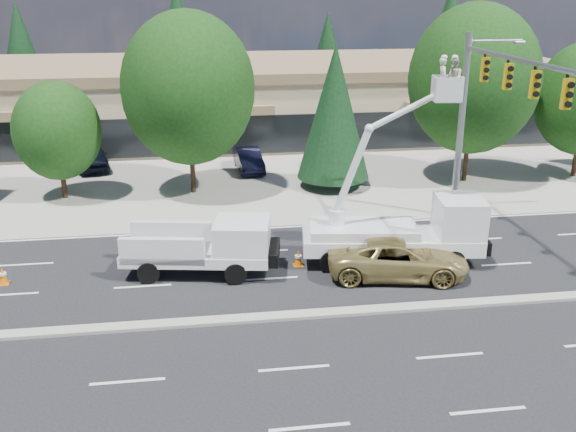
{
  "coord_description": "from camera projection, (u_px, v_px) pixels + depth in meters",
  "views": [
    {
      "loc": [
        -2.54,
        -19.87,
        11.13
      ],
      "look_at": [
        0.81,
        3.84,
        2.4
      ],
      "focal_mm": 40.0,
      "sensor_mm": 36.0,
      "label": 1
    }
  ],
  "objects": [
    {
      "name": "tree_back_a",
      "position": [
        22.0,
        53.0,
        57.57
      ],
      "size": [
        4.9,
        4.9,
        9.65
      ],
      "color": "#332114",
      "rests_on": "ground"
    },
    {
      "name": "traffic_cone_d",
      "position": [
        462.0,
        260.0,
        26.5
      ],
      "size": [
        0.4,
        0.4,
        0.7
      ],
      "color": "orange",
      "rests_on": "ground"
    },
    {
      "name": "tree_front_e",
      "position": [
        334.0,
        112.0,
        35.75
      ],
      "size": [
        4.12,
        4.12,
        8.12
      ],
      "color": "#332114",
      "rests_on": "ground"
    },
    {
      "name": "strip_mall",
      "position": [
        230.0,
        97.0,
        49.55
      ],
      "size": [
        50.4,
        15.4,
        5.5
      ],
      "color": "tan",
      "rests_on": "ground"
    },
    {
      "name": "parked_car_west",
      "position": [
        91.0,
        156.0,
        40.62
      ],
      "size": [
        2.88,
        4.99,
        1.6
      ],
      "primitive_type": "imported",
      "rotation": [
        0.0,
        0.0,
        0.22
      ],
      "color": "black",
      "rests_on": "ground"
    },
    {
      "name": "traffic_cone_a",
      "position": [
        3.0,
        276.0,
        25.06
      ],
      "size": [
        0.4,
        0.4,
        0.7
      ],
      "color": "orange",
      "rests_on": "ground"
    },
    {
      "name": "tree_back_c",
      "position": [
        327.0,
        55.0,
        61.43
      ],
      "size": [
        4.39,
        4.39,
        8.65
      ],
      "color": "#332114",
      "rests_on": "ground"
    },
    {
      "name": "tree_front_d",
      "position": [
        188.0,
        89.0,
        34.2
      ],
      "size": [
        7.15,
        7.15,
        9.92
      ],
      "color": "#332114",
      "rests_on": "ground"
    },
    {
      "name": "ground",
      "position": [
        281.0,
        318.0,
        22.63
      ],
      "size": [
        140.0,
        140.0,
        0.0
      ],
      "primitive_type": "plane",
      "color": "black",
      "rests_on": "ground"
    },
    {
      "name": "tree_front_f",
      "position": [
        474.0,
        79.0,
        36.24
      ],
      "size": [
        7.37,
        7.37,
        10.23
      ],
      "color": "#332114",
      "rests_on": "ground"
    },
    {
      "name": "tree_back_b",
      "position": [
        179.0,
        41.0,
        59.1
      ],
      "size": [
        5.75,
        5.75,
        11.32
      ],
      "color": "#332114",
      "rests_on": "ground"
    },
    {
      "name": "road_median",
      "position": [
        281.0,
        316.0,
        22.61
      ],
      "size": [
        120.0,
        0.55,
        0.12
      ],
      "primitive_type": "cube",
      "color": "#9A968C",
      "rests_on": "ground"
    },
    {
      "name": "traffic_cone_b",
      "position": [
        236.0,
        263.0,
        26.22
      ],
      "size": [
        0.4,
        0.4,
        0.7
      ],
      "color": "orange",
      "rests_on": "ground"
    },
    {
      "name": "tree_back_d",
      "position": [
        448.0,
        38.0,
        62.52
      ],
      "size": [
        5.72,
        5.72,
        11.28
      ],
      "color": "#332114",
      "rests_on": "ground"
    },
    {
      "name": "traffic_cone_c",
      "position": [
        298.0,
        258.0,
        26.68
      ],
      "size": [
        0.4,
        0.4,
        0.7
      ],
      "color": "orange",
      "rests_on": "ground"
    },
    {
      "name": "signal_mast",
      "position": [
        483.0,
        104.0,
        28.43
      ],
      "size": [
        2.76,
        10.16,
        9.0
      ],
      "color": "gray",
      "rests_on": "ground"
    },
    {
      "name": "utility_pickup",
      "position": [
        207.0,
        252.0,
        25.83
      ],
      "size": [
        6.16,
        3.11,
        2.26
      ],
      "rotation": [
        0.0,
        0.0,
        -0.17
      ],
      "color": "white",
      "rests_on": "ground"
    },
    {
      "name": "bucket_truck",
      "position": [
        408.0,
        221.0,
        26.61
      ],
      "size": [
        7.64,
        3.21,
        8.56
      ],
      "rotation": [
        0.0,
        0.0,
        -0.14
      ],
      "color": "white",
      "rests_on": "ground"
    },
    {
      "name": "concrete_apron",
      "position": [
        241.0,
        166.0,
        41.24
      ],
      "size": [
        140.0,
        22.0,
        0.01
      ],
      "primitive_type": "cube",
      "color": "#9A968C",
      "rests_on": "ground"
    },
    {
      "name": "parked_car_east",
      "position": [
        249.0,
        160.0,
        40.16
      ],
      "size": [
        1.79,
        4.25,
        1.36
      ],
      "primitive_type": "imported",
      "rotation": [
        0.0,
        0.0,
        0.09
      ],
      "color": "black",
      "rests_on": "ground"
    },
    {
      "name": "tree_front_c",
      "position": [
        57.0,
        131.0,
        34.0
      ],
      "size": [
        4.6,
        4.6,
        6.38
      ],
      "color": "#332114",
      "rests_on": "ground"
    },
    {
      "name": "minivan",
      "position": [
        398.0,
        258.0,
        25.64
      ],
      "size": [
        5.97,
        3.53,
        1.56
      ],
      "primitive_type": "imported",
      "rotation": [
        0.0,
        0.0,
        1.39
      ],
      "color": "tan",
      "rests_on": "ground"
    }
  ]
}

